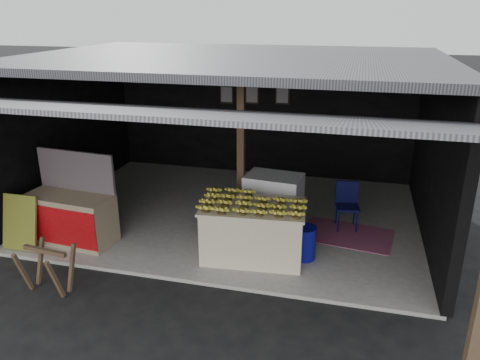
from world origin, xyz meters
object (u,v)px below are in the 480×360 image
(banana_table, at_px, (253,231))
(neighbor_stall, at_px, (71,216))
(white_crate, at_px, (273,204))
(water_barrel, at_px, (305,244))
(plastic_chair, at_px, (347,201))
(sawhorse, at_px, (47,265))

(banana_table, relative_size, neighbor_stall, 1.10)
(banana_table, distance_m, white_crate, 0.98)
(water_barrel, height_order, plastic_chair, plastic_chair)
(water_barrel, xyz_separation_m, plastic_chair, (0.58, 1.33, 0.24))
(banana_table, relative_size, water_barrel, 3.31)
(neighbor_stall, xyz_separation_m, sawhorse, (0.50, -1.36, -0.09))
(water_barrel, bearing_deg, plastic_chair, 66.45)
(white_crate, relative_size, neighbor_stall, 0.69)
(white_crate, height_order, water_barrel, white_crate)
(white_crate, xyz_separation_m, water_barrel, (0.66, -0.83, -0.27))
(banana_table, relative_size, white_crate, 1.60)
(banana_table, xyz_separation_m, neighbor_stall, (-3.08, -0.22, 0.01))
(white_crate, height_order, neighbor_stall, neighbor_stall)
(neighbor_stall, height_order, plastic_chair, neighbor_stall)
(sawhorse, height_order, water_barrel, sawhorse)
(white_crate, distance_m, sawhorse, 3.73)
(white_crate, bearing_deg, plastic_chair, 28.77)
(neighbor_stall, distance_m, sawhorse, 1.45)
(white_crate, xyz_separation_m, plastic_chair, (1.24, 0.51, -0.03))
(sawhorse, xyz_separation_m, plastic_chair, (3.96, 3.06, 0.13))
(sawhorse, relative_size, water_barrel, 1.39)
(white_crate, height_order, sawhorse, white_crate)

